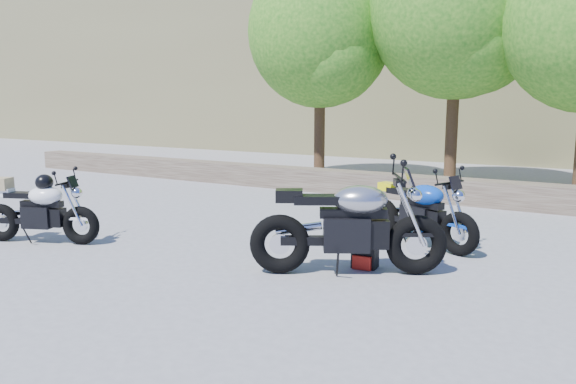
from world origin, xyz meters
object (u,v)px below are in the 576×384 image
(backpack, at_px, (365,252))
(silver_bike, at_px, (350,227))
(white_bike, at_px, (39,209))
(blue_bike, at_px, (420,213))

(backpack, bearing_deg, silver_bike, -106.36)
(silver_bike, bearing_deg, backpack, 49.58)
(silver_bike, height_order, backpack, silver_bike)
(white_bike, distance_m, backpack, 4.71)
(blue_bike, bearing_deg, backpack, -79.53)
(blue_bike, xyz_separation_m, backpack, (-0.25, -1.38, -0.28))
(white_bike, distance_m, blue_bike, 5.45)
(white_bike, height_order, backpack, white_bike)
(silver_bike, distance_m, backpack, 0.50)
(white_bike, xyz_separation_m, blue_bike, (4.79, 2.61, -0.02))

